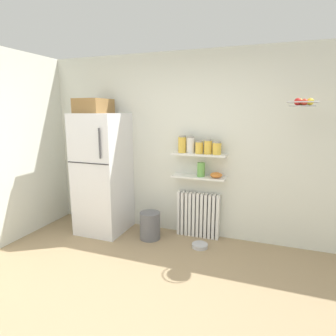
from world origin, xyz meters
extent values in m
plane|color=#9E8460|center=(0.00, 0.50, 0.00)|extent=(7.04, 7.04, 0.00)
cube|color=silver|center=(0.00, 2.05, 1.30)|extent=(7.04, 0.10, 2.60)
cube|color=silver|center=(-1.23, 1.65, 0.88)|extent=(0.67, 0.70, 1.76)
cube|color=#262628|center=(-1.23, 1.30, 1.10)|extent=(0.65, 0.01, 0.01)
cylinder|color=#4C4C51|center=(-1.02, 1.28, 1.38)|extent=(0.02, 0.02, 0.40)
cube|color=olive|center=(-1.33, 1.65, 1.86)|extent=(0.40, 0.49, 0.20)
cube|color=white|center=(-0.12, 1.92, 0.32)|extent=(0.04, 0.12, 0.65)
cube|color=white|center=(-0.06, 1.92, 0.32)|extent=(0.04, 0.12, 0.65)
cube|color=white|center=(0.00, 1.92, 0.32)|extent=(0.04, 0.12, 0.65)
cube|color=white|center=(0.05, 1.92, 0.32)|extent=(0.04, 0.12, 0.65)
cube|color=white|center=(0.11, 1.92, 0.32)|extent=(0.04, 0.12, 0.65)
cube|color=white|center=(0.17, 1.92, 0.32)|extent=(0.04, 0.12, 0.65)
cube|color=white|center=(0.22, 1.92, 0.32)|extent=(0.04, 0.12, 0.65)
cube|color=white|center=(0.28, 1.92, 0.32)|extent=(0.04, 0.12, 0.65)
cube|color=white|center=(0.34, 1.92, 0.32)|extent=(0.04, 0.12, 0.65)
cube|color=white|center=(0.40, 1.92, 0.32)|extent=(0.04, 0.12, 0.65)
cube|color=white|center=(0.45, 1.92, 0.32)|extent=(0.04, 0.12, 0.65)
cube|color=white|center=(0.17, 1.89, 0.89)|extent=(0.75, 0.22, 0.02)
cube|color=white|center=(0.17, 1.89, 1.21)|extent=(0.75, 0.22, 0.02)
cylinder|color=yellow|center=(-0.08, 1.89, 1.33)|extent=(0.11, 0.11, 0.22)
cylinder|color=gray|center=(-0.08, 1.89, 1.45)|extent=(0.10, 0.10, 0.02)
cylinder|color=silver|center=(0.05, 1.89, 1.33)|extent=(0.11, 0.11, 0.21)
cylinder|color=gray|center=(0.05, 1.89, 1.45)|extent=(0.10, 0.10, 0.02)
cylinder|color=yellow|center=(0.17, 1.89, 1.30)|extent=(0.11, 0.11, 0.16)
cylinder|color=gray|center=(0.17, 1.89, 1.39)|extent=(0.10, 0.10, 0.02)
cylinder|color=yellow|center=(0.29, 1.89, 1.31)|extent=(0.10, 0.10, 0.18)
cylinder|color=gray|center=(0.29, 1.89, 1.41)|extent=(0.10, 0.10, 0.02)
cylinder|color=yellow|center=(0.41, 1.89, 1.30)|extent=(0.12, 0.12, 0.15)
cylinder|color=gray|center=(0.41, 1.89, 1.39)|extent=(0.11, 0.11, 0.02)
cylinder|color=#66A84C|center=(0.20, 1.89, 1.00)|extent=(0.11, 0.11, 0.20)
ellipsoid|color=orange|center=(0.41, 1.89, 0.94)|extent=(0.16, 0.16, 0.07)
cylinder|color=slate|center=(-0.45, 1.60, 0.19)|extent=(0.29, 0.29, 0.39)
cylinder|color=#B7B7BC|center=(0.28, 1.58, 0.03)|extent=(0.21, 0.21, 0.05)
torus|color=#B2B2B7|center=(1.38, 1.62, 1.89)|extent=(0.33, 0.33, 0.01)
cylinder|color=#A8A8AD|center=(1.38, 1.62, 1.85)|extent=(0.27, 0.27, 0.01)
sphere|color=gold|center=(1.45, 1.61, 1.89)|extent=(0.08, 0.08, 0.08)
sphere|color=gold|center=(1.36, 1.69, 1.89)|extent=(0.08, 0.08, 0.08)
sphere|color=red|center=(1.33, 1.60, 1.89)|extent=(0.08, 0.08, 0.08)
sphere|color=red|center=(1.40, 1.57, 1.89)|extent=(0.07, 0.07, 0.07)
ellipsoid|color=yellow|center=(1.42, 1.58, 1.88)|extent=(0.16, 0.15, 0.09)
camera|label=1|loc=(1.09, -1.87, 1.80)|focal=30.36mm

